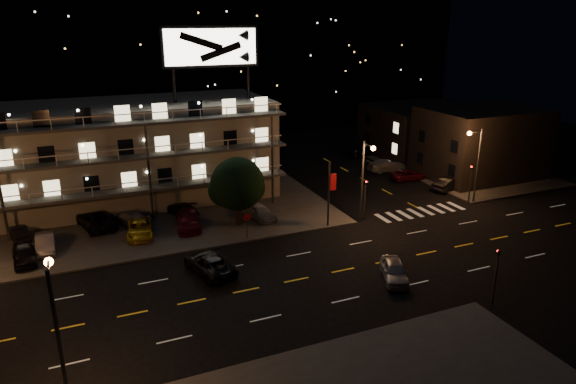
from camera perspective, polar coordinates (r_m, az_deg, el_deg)
name	(u,v)px	position (r m, az deg, el deg)	size (l,w,h in m)	color
ground	(320,275)	(40.08, 3.59, -9.19)	(140.00, 140.00, 0.00)	black
curb_nw	(107,214)	(54.85, -19.45, -2.30)	(44.00, 24.00, 0.15)	#3C3C3A
curb_ne	(455,167)	(71.66, 18.09, 2.66)	(16.00, 24.00, 0.15)	#3C3C3A
motel	(138,151)	(57.36, -16.29, 4.44)	(28.00, 13.80, 18.10)	gray
side_bldg_front	(481,143)	(67.82, 20.61, 5.16)	(14.06, 10.00, 8.50)	black
side_bldg_back	(420,130)	(76.85, 14.47, 6.67)	(14.06, 12.00, 7.00)	black
hill_backdrop	(124,60)	(101.10, -17.78, 13.76)	(120.00, 25.00, 24.00)	black
streetlight_nc	(365,174)	(48.54, 8.51, 2.01)	(0.44, 1.92, 8.00)	#2D2D30
streetlight_ne	(476,158)	(56.95, 20.15, 3.54)	(1.92, 0.44, 8.00)	#2D2D30
streetlight_s	(57,325)	(27.39, -24.30, -13.31)	(0.44, 1.92, 8.00)	#2D2D30
signal_nw	(365,196)	(49.97, 8.54, -0.39)	(0.20, 0.27, 4.60)	#2D2D30
signal_sw	(496,271)	(37.74, 22.15, -8.14)	(0.20, 0.27, 4.60)	#2D2D30
signal_ne	(471,180)	(57.62, 19.65, 1.29)	(0.27, 0.20, 4.60)	#2D2D30
banner_north	(329,192)	(47.75, 4.63, -0.05)	(0.83, 0.16, 6.40)	#2D2D30
stop_sign	(247,222)	(45.51, -4.60, -3.32)	(0.91, 0.11, 2.61)	#2D2D30
tree	(237,186)	(47.81, -5.69, 0.72)	(5.21, 5.01, 6.56)	black
lot_car_0	(24,255)	(46.31, -27.27, -6.20)	(1.70, 4.23, 1.44)	black
lot_car_1	(45,243)	(47.89, -25.36, -5.15)	(1.46, 4.17, 1.38)	#99989E
lot_car_2	(140,229)	(48.09, -16.13, -3.96)	(2.19, 4.75, 1.32)	gold
lot_car_3	(189,219)	(48.96, -10.97, -3.00)	(2.14, 5.27, 1.53)	#560C18
lot_car_4	(260,212)	(50.11, -3.17, -2.21)	(1.70, 4.23, 1.44)	#99989E
lot_car_5	(19,233)	(51.37, -27.73, -4.03)	(1.30, 3.73, 1.23)	black
lot_car_6	(96,220)	(51.22, -20.54, -2.89)	(2.56, 5.56, 1.54)	black
lot_car_7	(131,218)	(51.03, -17.06, -2.73)	(1.84, 4.51, 1.31)	#99989E
lot_car_8	(183,210)	(51.59, -11.62, -1.92)	(1.77, 4.41, 1.50)	black
lot_car_9	(238,198)	(54.38, -5.56, -0.64)	(1.39, 3.98, 1.31)	#560C18
side_car_0	(449,184)	(61.68, 17.44, 0.87)	(1.60, 4.59, 1.51)	black
side_car_1	(408,175)	(64.40, 13.19, 1.85)	(2.06, 4.47, 1.24)	#560C18
side_car_2	(387,165)	(67.60, 10.95, 2.92)	(2.11, 5.18, 1.50)	#99989E
side_car_3	(360,152)	(73.86, 8.01, 4.42)	(1.79, 4.46, 1.52)	black
road_car_east	(394,271)	(39.88, 11.72, -8.55)	(1.72, 4.28, 1.46)	#99989E
road_car_west	(209,264)	(40.56, -8.73, -7.86)	(2.45, 5.31, 1.48)	black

